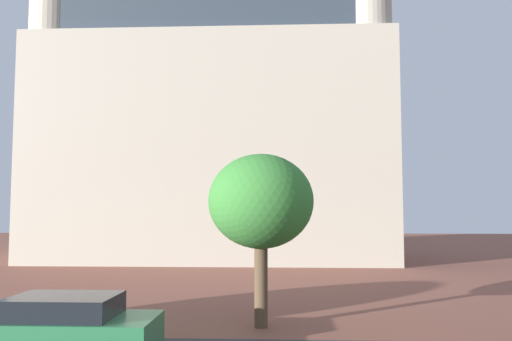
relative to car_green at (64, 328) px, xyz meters
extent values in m
cube|color=#B2A893|center=(0.37, 23.92, 6.41)|extent=(22.85, 11.45, 14.17)
cube|color=#2D3842|center=(0.37, 23.92, 14.69)|extent=(21.02, 10.54, 2.40)
cube|color=#B2A893|center=(3.32, 23.92, 11.83)|extent=(5.82, 5.82, 25.01)
cylinder|color=#B2A893|center=(-9.56, 19.69, 7.71)|extent=(2.80, 2.80, 16.77)
cylinder|color=#B2A893|center=(10.29, 19.69, 7.90)|extent=(2.80, 2.80, 17.15)
cube|color=#287042|center=(0.00, 0.00, -0.13)|extent=(4.10, 1.88, 0.74)
cube|color=black|center=(0.00, 0.00, 0.48)|extent=(2.30, 1.66, 0.47)
cylinder|color=black|center=(1.35, 0.94, -0.35)|extent=(0.64, 0.22, 0.64)
cylinder|color=black|center=(-1.35, 0.94, -0.35)|extent=(0.64, 0.22, 0.64)
cylinder|color=brown|center=(4.26, 3.28, 0.49)|extent=(0.38, 0.38, 2.33)
ellipsoid|color=#387F33|center=(4.26, 3.28, 2.86)|extent=(3.01, 3.01, 2.71)
camera|label=1|loc=(4.81, -11.42, 2.62)|focal=36.12mm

